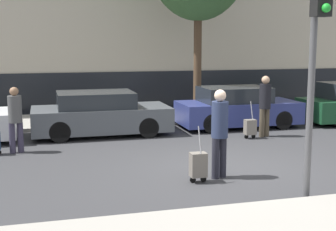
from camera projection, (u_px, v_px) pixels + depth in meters
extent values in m
plane|color=#38383A|center=(222.00, 168.00, 10.37)|extent=(80.00, 80.00, 0.00)
cube|color=#A39E93|center=(319.00, 231.00, 6.78)|extent=(28.00, 2.50, 0.12)
cube|color=#A39E93|center=(151.00, 117.00, 17.03)|extent=(28.00, 3.00, 0.12)
cube|color=black|center=(139.00, 91.00, 19.00)|extent=(27.44, 0.06, 1.60)
cube|color=#4C5156|center=(101.00, 119.00, 14.11)|extent=(4.08, 1.86, 0.70)
cube|color=#23282D|center=(96.00, 100.00, 13.98)|extent=(2.24, 1.64, 0.46)
cylinder|color=black|center=(148.00, 128.00, 13.66)|extent=(0.60, 0.18, 0.60)
cylinder|color=black|center=(137.00, 119.00, 15.27)|extent=(0.60, 0.18, 0.60)
cylinder|color=black|center=(60.00, 132.00, 13.01)|extent=(0.60, 0.18, 0.60)
cylinder|color=black|center=(58.00, 122.00, 14.61)|extent=(0.60, 0.18, 0.60)
cube|color=navy|center=(238.00, 112.00, 15.39)|extent=(3.93, 1.73, 0.70)
cube|color=#23282D|center=(234.00, 94.00, 15.26)|extent=(2.16, 1.52, 0.49)
cylinder|color=black|center=(283.00, 120.00, 15.00)|extent=(0.60, 0.18, 0.60)
cylinder|color=black|center=(261.00, 113.00, 16.48)|extent=(0.60, 0.18, 0.60)
cylinder|color=black|center=(212.00, 123.00, 14.37)|extent=(0.60, 0.18, 0.60)
cylinder|color=black|center=(196.00, 116.00, 15.85)|extent=(0.60, 0.18, 0.60)
cylinder|color=black|center=(314.00, 112.00, 16.75)|extent=(0.60, 0.18, 0.60)
cylinder|color=#383347|center=(12.00, 138.00, 11.76)|extent=(0.15, 0.15, 0.78)
cylinder|color=#383347|center=(20.00, 137.00, 11.85)|extent=(0.15, 0.15, 0.78)
cylinder|color=#4C4C4C|center=(15.00, 109.00, 11.69)|extent=(0.34, 0.34, 0.68)
sphere|color=#936B4C|center=(14.00, 91.00, 11.62)|extent=(0.22, 0.22, 0.22)
cylinder|color=#23232D|center=(215.00, 158.00, 9.54)|extent=(0.15, 0.15, 0.85)
cylinder|color=#23232D|center=(223.00, 157.00, 9.65)|extent=(0.15, 0.15, 0.85)
cylinder|color=#283351|center=(220.00, 120.00, 9.47)|extent=(0.34, 0.34, 0.74)
sphere|color=beige|center=(220.00, 96.00, 9.40)|extent=(0.24, 0.24, 0.24)
cube|color=slate|center=(198.00, 165.00, 9.29)|extent=(0.32, 0.24, 0.48)
cylinder|color=black|center=(193.00, 180.00, 9.31)|extent=(0.12, 0.03, 0.12)
cylinder|color=black|center=(203.00, 179.00, 9.37)|extent=(0.12, 0.03, 0.12)
cylinder|color=gray|center=(200.00, 140.00, 9.14)|extent=(0.02, 0.19, 0.53)
cylinder|color=#4C4233|center=(262.00, 123.00, 13.77)|extent=(0.15, 0.15, 0.84)
cylinder|color=#4C4233|center=(267.00, 122.00, 13.88)|extent=(0.15, 0.15, 0.84)
cylinder|color=black|center=(265.00, 96.00, 13.70)|extent=(0.34, 0.34, 0.73)
sphere|color=tan|center=(266.00, 80.00, 13.63)|extent=(0.24, 0.24, 0.24)
cube|color=slate|center=(250.00, 127.00, 13.55)|extent=(0.32, 0.24, 0.44)
cylinder|color=black|center=(246.00, 137.00, 13.57)|extent=(0.12, 0.03, 0.12)
cylinder|color=black|center=(253.00, 136.00, 13.62)|extent=(0.12, 0.03, 0.12)
cylinder|color=gray|center=(252.00, 111.00, 13.41)|extent=(0.02, 0.19, 0.53)
cylinder|color=#515154|center=(311.00, 88.00, 8.10)|extent=(0.12, 0.12, 3.99)
sphere|color=green|center=(326.00, 8.00, 7.58)|extent=(0.15, 0.15, 0.15)
torus|color=black|center=(240.00, 103.00, 17.87)|extent=(0.72, 0.06, 0.72)
torus|color=black|center=(214.00, 104.00, 17.59)|extent=(0.72, 0.06, 0.72)
cylinder|color=maroon|center=(227.00, 98.00, 17.70)|extent=(1.00, 0.05, 0.05)
cylinder|color=maroon|center=(223.00, 93.00, 17.62)|extent=(0.04, 0.04, 0.40)
cylinder|color=#4C3826|center=(197.00, 62.00, 16.46)|extent=(0.28, 0.28, 3.92)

